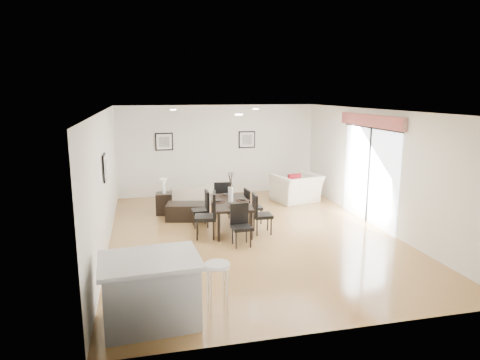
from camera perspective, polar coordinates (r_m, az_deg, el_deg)
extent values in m
plane|color=#B08948|center=(9.49, 1.44, -7.27)|extent=(8.00, 8.00, 0.00)
cube|color=white|center=(13.00, -2.97, 4.00)|extent=(6.00, 0.04, 2.70)
cube|color=white|center=(5.48, 12.15, -6.96)|extent=(6.00, 0.04, 2.70)
cube|color=white|center=(8.88, -17.59, -0.10)|extent=(0.04, 8.00, 2.70)
cube|color=white|center=(10.30, 17.85, 1.44)|extent=(0.04, 8.00, 2.70)
cube|color=white|center=(8.98, 1.53, 9.25)|extent=(6.00, 8.00, 0.02)
imported|color=#A39984|center=(12.04, -5.95, -1.84)|extent=(1.99, 0.94, 0.56)
imported|color=silver|center=(12.25, 7.54, -1.09)|extent=(1.45, 1.35, 0.79)
imported|color=#415E28|center=(13.34, 23.15, -1.08)|extent=(0.47, 0.47, 0.71)
cube|color=black|center=(9.63, -1.26, -3.03)|extent=(0.92, 1.65, 0.05)
cylinder|color=black|center=(8.97, -2.83, -6.35)|extent=(0.06, 0.06, 0.61)
cylinder|color=black|center=(10.39, -3.69, -3.84)|extent=(0.06, 0.06, 0.61)
cylinder|color=black|center=(9.06, 1.54, -6.15)|extent=(0.06, 0.06, 0.61)
cylinder|color=black|center=(10.47, 0.09, -3.69)|extent=(0.06, 0.06, 0.61)
cube|color=black|center=(9.19, -4.65, -5.01)|extent=(0.51, 0.51, 0.08)
cube|color=black|center=(9.11, -3.46, -3.30)|extent=(0.13, 0.45, 0.53)
cylinder|color=black|center=(9.44, -5.68, -6.13)|extent=(0.03, 0.03, 0.41)
cylinder|color=black|center=(9.43, -3.54, -6.11)|extent=(0.03, 0.03, 0.41)
cylinder|color=black|center=(9.10, -5.75, -6.80)|extent=(0.03, 0.03, 0.41)
cylinder|color=black|center=(9.10, -3.53, -6.78)|extent=(0.03, 0.03, 0.41)
cube|color=black|center=(9.97, -5.33, -4.10)|extent=(0.39, 0.39, 0.07)
cube|color=black|center=(9.93, -4.42, -2.72)|extent=(0.06, 0.38, 0.45)
cylinder|color=black|center=(10.15, -6.27, -5.05)|extent=(0.03, 0.03, 0.35)
cylinder|color=black|center=(10.19, -4.61, -4.94)|extent=(0.03, 0.03, 0.35)
cylinder|color=black|center=(9.87, -6.02, -5.53)|extent=(0.03, 0.03, 0.35)
cylinder|color=black|center=(9.91, -4.32, -5.42)|extent=(0.03, 0.03, 0.35)
cube|color=black|center=(9.47, 3.03, -4.77)|extent=(0.42, 0.42, 0.07)
cube|color=black|center=(9.36, 2.00, -3.33)|extent=(0.07, 0.41, 0.48)
cylinder|color=black|center=(9.42, 4.18, -6.26)|extent=(0.03, 0.03, 0.37)
cylinder|color=black|center=(9.35, 2.29, -6.38)|extent=(0.03, 0.03, 0.37)
cylinder|color=black|center=(9.71, 3.72, -5.70)|extent=(0.03, 0.03, 0.37)
cylinder|color=black|center=(9.64, 1.89, -5.81)|extent=(0.03, 0.03, 0.37)
cube|color=black|center=(10.21, 1.79, -3.71)|extent=(0.40, 0.40, 0.06)
cube|color=black|center=(10.10, 0.93, -2.50)|extent=(0.07, 0.37, 0.44)
cylinder|color=black|center=(10.18, 2.82, -4.95)|extent=(0.03, 0.03, 0.34)
cylinder|color=black|center=(10.09, 1.26, -5.09)|extent=(0.03, 0.03, 0.34)
cylinder|color=black|center=(10.45, 2.28, -4.51)|extent=(0.03, 0.03, 0.34)
cylinder|color=black|center=(10.36, 0.76, -4.65)|extent=(0.03, 0.03, 0.34)
cube|color=black|center=(8.70, 0.19, -6.37)|extent=(0.40, 0.40, 0.07)
cube|color=black|center=(8.78, -0.10, -4.55)|extent=(0.39, 0.07, 0.46)
cylinder|color=black|center=(8.60, -0.51, -8.07)|extent=(0.03, 0.03, 0.35)
cylinder|color=black|center=(8.87, -1.01, -7.44)|extent=(0.03, 0.03, 0.35)
cylinder|color=black|center=(8.67, 1.43, -7.89)|extent=(0.03, 0.03, 0.35)
cylinder|color=black|center=(8.94, 0.87, -7.28)|extent=(0.03, 0.03, 0.35)
cube|color=black|center=(10.69, -2.43, -2.78)|extent=(0.45, 0.45, 0.07)
cube|color=black|center=(10.45, -2.36, -1.63)|extent=(0.42, 0.10, 0.50)
cylinder|color=black|center=(10.92, -1.65, -3.69)|extent=(0.03, 0.03, 0.38)
cylinder|color=black|center=(10.61, -1.47, -4.15)|extent=(0.03, 0.03, 0.38)
cylinder|color=black|center=(10.89, -3.35, -3.74)|extent=(0.03, 0.03, 0.38)
cylinder|color=black|center=(10.58, -3.22, -4.20)|extent=(0.03, 0.03, 0.38)
cylinder|color=white|center=(9.58, -1.27, -1.92)|extent=(0.11, 0.11, 0.33)
cylinder|color=black|center=(9.68, 0.37, -2.75)|extent=(0.32, 0.32, 0.01)
cylinder|color=black|center=(9.67, 0.37, -2.59)|extent=(0.17, 0.17, 0.05)
cylinder|color=black|center=(10.11, -1.87, -2.13)|extent=(0.32, 0.32, 0.01)
cylinder|color=black|center=(10.10, -1.87, -1.98)|extent=(0.17, 0.17, 0.05)
cylinder|color=black|center=(9.57, -2.92, -2.94)|extent=(0.32, 0.32, 0.01)
cylinder|color=black|center=(9.56, -2.92, -2.78)|extent=(0.17, 0.17, 0.05)
cylinder|color=black|center=(9.13, -0.60, -3.64)|extent=(0.32, 0.32, 0.01)
cylinder|color=black|center=(9.12, -0.60, -3.47)|extent=(0.17, 0.17, 0.05)
cube|color=black|center=(10.61, -7.04, -4.18)|extent=(1.11, 0.81, 0.40)
cube|color=black|center=(11.13, -10.07, -3.11)|extent=(0.45, 0.45, 0.55)
cylinder|color=white|center=(11.05, -10.13, -1.33)|extent=(0.09, 0.09, 0.16)
cone|color=beige|center=(11.01, -10.17, -0.39)|extent=(0.20, 0.20, 0.21)
cube|color=maroon|center=(12.06, 7.26, -0.09)|extent=(0.40, 0.20, 0.38)
cube|color=#BBBBBD|center=(6.06, -11.81, -14.48)|extent=(1.27, 0.99, 0.86)
cube|color=silver|center=(5.88, -11.99, -10.44)|extent=(1.38, 1.10, 0.06)
cylinder|color=white|center=(6.01, -3.04, -11.25)|extent=(0.35, 0.35, 0.05)
cylinder|color=silver|center=(6.28, -2.12, -13.87)|extent=(0.02, 0.02, 0.74)
cylinder|color=silver|center=(6.25, -4.28, -14.05)|extent=(0.02, 0.02, 0.74)
cylinder|color=silver|center=(6.04, -3.92, -14.98)|extent=(0.02, 0.02, 0.74)
cylinder|color=silver|center=(6.08, -1.69, -14.79)|extent=(0.02, 0.02, 0.74)
cube|color=black|center=(12.75, -10.08, 5.05)|extent=(0.52, 0.03, 0.52)
cube|color=white|center=(12.75, -10.08, 5.05)|extent=(0.44, 0.04, 0.44)
cube|color=#585954|center=(12.75, -10.08, 5.05)|extent=(0.30, 0.04, 0.30)
cube|color=black|center=(13.12, 0.92, 5.41)|extent=(0.52, 0.03, 0.52)
cube|color=white|center=(13.12, 0.92, 5.41)|extent=(0.44, 0.04, 0.44)
cube|color=#585954|center=(13.12, 0.92, 5.41)|extent=(0.30, 0.04, 0.30)
cube|color=black|center=(8.63, -17.61, 1.59)|extent=(0.03, 0.52, 0.52)
cube|color=white|center=(8.63, -17.61, 1.59)|extent=(0.04, 0.44, 0.44)
cube|color=#585954|center=(8.63, -17.61, 1.59)|extent=(0.04, 0.30, 0.30)
cube|color=white|center=(10.59, 16.86, 0.52)|extent=(0.02, 2.40, 2.25)
cube|color=black|center=(10.58, 16.76, 0.52)|extent=(0.03, 0.05, 2.25)
cube|color=black|center=(10.43, 17.13, 6.71)|extent=(0.03, 2.50, 0.05)
cube|color=maroon|center=(10.40, 16.99, 7.59)|extent=(0.10, 2.70, 0.28)
plane|color=gray|center=(11.96, 24.99, -4.37)|extent=(6.00, 6.00, 0.00)
cube|color=brown|center=(14.25, 22.78, 2.36)|extent=(0.35, 0.35, 2.00)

